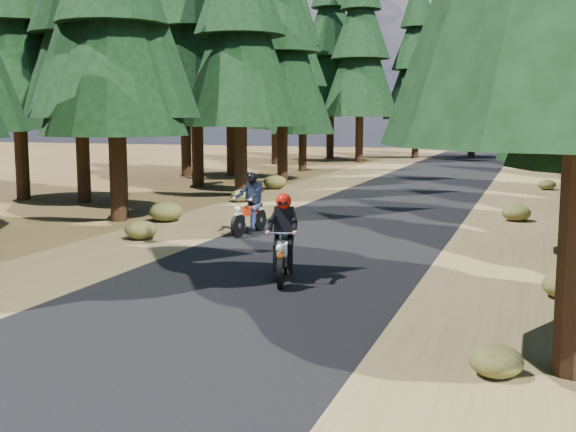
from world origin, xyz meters
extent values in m
plane|color=#4C321B|center=(0.00, 0.00, 0.00)|extent=(120.00, 120.00, 0.00)
cube|color=black|center=(0.00, 5.00, 0.01)|extent=(6.00, 100.00, 0.01)
cube|color=brown|center=(-4.60, 5.00, 0.00)|extent=(3.20, 100.00, 0.01)
cube|color=brown|center=(4.60, 5.00, 0.00)|extent=(3.20, 100.00, 0.01)
cylinder|color=black|center=(-7.26, 6.17, 2.67)|extent=(0.51, 0.51, 5.34)
cone|color=black|center=(-7.26, 6.17, 6.01)|extent=(4.54, 4.54, 6.68)
cylinder|color=black|center=(-7.70, 6.96, 3.21)|extent=(0.56, 0.56, 6.43)
cylinder|color=black|center=(-11.13, 9.93, 2.78)|extent=(0.52, 0.52, 5.56)
cone|color=black|center=(-11.13, 9.93, 6.26)|extent=(4.73, 4.73, 6.95)
cylinder|color=black|center=(-6.35, 13.89, 2.86)|extent=(0.53, 0.53, 5.72)
cone|color=black|center=(-6.35, 13.89, 6.43)|extent=(4.86, 4.86, 7.15)
cylinder|color=black|center=(-9.76, 16.85, 3.18)|extent=(0.55, 0.55, 6.37)
cone|color=black|center=(-9.76, 16.85, 7.16)|extent=(5.41, 5.41, 7.96)
cylinder|color=black|center=(-7.00, 20.76, 2.82)|extent=(0.53, 0.53, 5.64)
cone|color=black|center=(-7.00, 20.76, 6.34)|extent=(4.79, 4.79, 7.05)
cylinder|color=black|center=(-10.86, 23.22, 2.72)|extent=(0.52, 0.52, 5.45)
cone|color=black|center=(-10.86, 23.22, 6.13)|extent=(4.63, 4.63, 6.81)
cone|color=black|center=(-10.86, 23.22, 8.58)|extent=(3.54, 3.54, 4.90)
cylinder|color=black|center=(-8.12, 27.46, 2.21)|extent=(0.48, 0.48, 4.42)
cone|color=black|center=(-8.12, 27.46, 4.97)|extent=(3.76, 3.76, 5.52)
cone|color=black|center=(-8.12, 27.46, 6.96)|extent=(2.87, 2.87, 3.98)
cone|color=black|center=(-8.12, 27.46, 8.95)|extent=(1.99, 1.99, 3.31)
cylinder|color=black|center=(-11.79, 32.77, 2.37)|extent=(0.49, 0.49, 4.75)
cone|color=black|center=(-11.79, 32.77, 5.34)|extent=(4.04, 4.04, 5.93)
cone|color=black|center=(-11.79, 32.77, 7.48)|extent=(3.09, 3.09, 4.27)
cone|color=black|center=(-11.79, 32.77, 9.61)|extent=(2.14, 2.14, 3.56)
cylinder|color=black|center=(-14.00, 10.00, 3.00)|extent=(0.54, 0.54, 6.00)
cone|color=black|center=(-14.00, 10.00, 6.75)|extent=(5.10, 5.10, 7.50)
cylinder|color=black|center=(-13.00, 22.00, 3.20)|extent=(0.56, 0.56, 6.40)
cone|color=black|center=(-13.00, 22.00, 7.20)|extent=(5.44, 5.44, 8.00)
cylinder|color=black|center=(-7.00, 37.00, 3.20)|extent=(0.56, 0.56, 6.40)
cone|color=black|center=(-7.00, 37.00, 7.20)|extent=(5.44, 5.44, 8.00)
cone|color=black|center=(-7.00, 37.00, 10.08)|extent=(4.16, 4.16, 5.76)
cylinder|color=black|center=(7.00, 37.00, 3.00)|extent=(0.54, 0.54, 6.00)
cone|color=black|center=(7.00, 37.00, 6.75)|extent=(5.10, 5.10, 7.50)
cylinder|color=black|center=(-10.00, 40.00, 3.40)|extent=(0.57, 0.57, 6.80)
cone|color=black|center=(-10.00, 40.00, 7.65)|extent=(5.78, 5.78, 8.50)
cone|color=black|center=(-10.00, 40.00, 10.71)|extent=(4.42, 4.42, 6.12)
cylinder|color=black|center=(-4.00, 43.00, 3.00)|extent=(0.54, 0.54, 6.00)
cone|color=black|center=(-4.00, 43.00, 6.75)|extent=(5.10, 5.10, 7.50)
cone|color=black|center=(-4.00, 43.00, 9.45)|extent=(3.90, 3.90, 5.40)
cylinder|color=black|center=(4.00, 43.00, 3.20)|extent=(0.56, 0.56, 6.40)
cone|color=black|center=(4.00, 43.00, 7.20)|extent=(5.44, 5.44, 8.00)
cone|color=black|center=(4.00, 43.00, 10.08)|extent=(4.16, 4.16, 5.76)
cylinder|color=black|center=(0.00, 46.00, 3.40)|extent=(0.57, 0.57, 6.80)
cone|color=black|center=(0.00, 46.00, 7.65)|extent=(5.78, 5.78, 8.50)
cone|color=black|center=(0.00, 46.00, 10.71)|extent=(4.42, 4.42, 6.12)
cylinder|color=black|center=(-13.00, 36.00, 2.80)|extent=(0.52, 0.52, 5.60)
cone|color=black|center=(-13.00, 36.00, 6.30)|extent=(4.76, 4.76, 7.00)
cone|color=black|center=(-13.00, 36.00, 8.82)|extent=(3.64, 3.64, 5.04)
cone|color=black|center=(-13.00, 36.00, 11.34)|extent=(2.52, 2.52, 4.20)
ellipsoid|color=#474C1E|center=(-5.53, 12.00, 0.24)|extent=(0.81, 0.81, 0.49)
ellipsoid|color=#474C1E|center=(5.67, 0.41, 0.24)|extent=(0.79, 0.79, 0.48)
ellipsoid|color=#474C1E|center=(-4.81, 3.37, 0.26)|extent=(0.85, 0.85, 0.51)
ellipsoid|color=#474C1E|center=(4.74, -4.11, 0.20)|extent=(0.68, 0.68, 0.41)
ellipsoid|color=#474C1E|center=(-5.77, 6.50, 0.31)|extent=(1.02, 1.02, 0.61)
ellipsoid|color=#474C1E|center=(5.52, 20.66, 0.23)|extent=(0.78, 0.78, 0.47)
ellipsoid|color=#474C1E|center=(-6.02, 17.02, 0.31)|extent=(1.04, 1.04, 0.63)
ellipsoid|color=#474C1E|center=(4.54, 10.18, 0.27)|extent=(0.88, 0.88, 0.53)
cube|color=black|center=(0.43, -0.02, 1.18)|extent=(0.44, 0.33, 0.56)
sphere|color=red|center=(0.43, -0.02, 1.60)|extent=(0.39, 0.39, 0.31)
cube|color=black|center=(-2.40, 5.11, 1.16)|extent=(0.41, 0.28, 0.55)
sphere|color=black|center=(-2.40, 5.11, 1.56)|extent=(0.34, 0.34, 0.31)
camera|label=1|loc=(5.14, -13.25, 3.28)|focal=45.00mm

